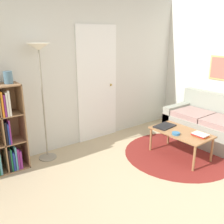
{
  "coord_description": "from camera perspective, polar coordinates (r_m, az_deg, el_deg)",
  "views": [
    {
      "loc": [
        -2.2,
        -1.42,
        1.91
      ],
      "look_at": [
        -0.13,
        1.27,
        0.85
      ],
      "focal_mm": 40.0,
      "sensor_mm": 36.0,
      "label": 1
    }
  ],
  "objects": [
    {
      "name": "coffee_table",
      "position": [
        4.15,
        15.45,
        -4.89
      ],
      "size": [
        0.54,
        0.94,
        0.43
      ],
      "color": "#996B42",
      "rests_on": "ground_plane"
    },
    {
      "name": "couch",
      "position": [
        4.95,
        21.66,
        -3.0
      ],
      "size": [
        0.8,
        1.54,
        0.85
      ],
      "color": "gray",
      "rests_on": "ground_plane"
    },
    {
      "name": "rug",
      "position": [
        4.37,
        14.83,
        -9.1
      ],
      "size": [
        1.77,
        1.77,
        0.01
      ],
      "color": "maroon",
      "rests_on": "ground_plane"
    },
    {
      "name": "bowl",
      "position": [
        3.98,
        14.41,
        -4.79
      ],
      "size": [
        0.12,
        0.12,
        0.04
      ],
      "color": "teal",
      "rests_on": "coffee_table"
    },
    {
      "name": "floor_lamp",
      "position": [
        3.8,
        -16.2,
        10.91
      ],
      "size": [
        0.33,
        0.33,
        1.79
      ],
      "color": "gray",
      "rests_on": "ground_plane"
    },
    {
      "name": "vase_on_shelf",
      "position": [
        3.7,
        -22.65,
        7.3
      ],
      "size": [
        0.12,
        0.12,
        0.17
      ],
      "color": "slate",
      "rests_on": "bookshelf"
    },
    {
      "name": "wall_right",
      "position": [
        5.18,
        22.67,
        9.3
      ],
      "size": [
        0.08,
        5.31,
        2.6
      ],
      "color": "silver",
      "rests_on": "ground_plane"
    },
    {
      "name": "laptop",
      "position": [
        4.27,
        11.95,
        -3.17
      ],
      "size": [
        0.38,
        0.28,
        0.02
      ],
      "color": "black",
      "rests_on": "coffee_table"
    },
    {
      "name": "wall_back",
      "position": [
        4.4,
        -7.01,
        9.13
      ],
      "size": [
        7.46,
        0.11,
        2.6
      ],
      "color": "silver",
      "rests_on": "ground_plane"
    },
    {
      "name": "ground_plane",
      "position": [
        3.24,
        16.76,
        -19.63
      ],
      "size": [
        14.0,
        14.0,
        0.0
      ],
      "primitive_type": "plane",
      "color": "tan"
    },
    {
      "name": "book_stack_on_table",
      "position": [
        4.02,
        19.52,
        -4.96
      ],
      "size": [
        0.17,
        0.23,
        0.05
      ],
      "color": "orange",
      "rests_on": "coffee_table"
    }
  ]
}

